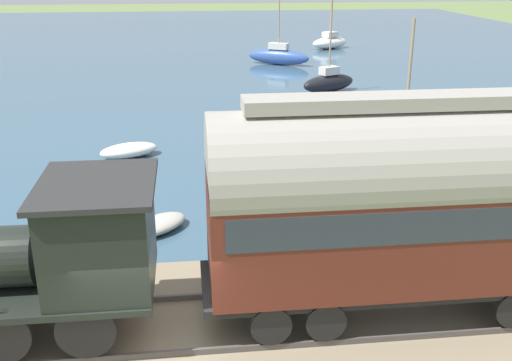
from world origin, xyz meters
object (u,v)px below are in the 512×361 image
Objects in this scene: rowboat_mid_harbor at (158,225)px; sailboat_navy at (402,158)px; sailboat_black at (329,82)px; steam_locomotive at (38,251)px; passenger_coach at (413,197)px; rowboat_far_out at (129,150)px; sailboat_blue at (278,56)px; sailboat_white at (330,42)px.

sailboat_navy is at bearing -112.73° from rowboat_mid_harbor.
sailboat_black is at bearing -71.90° from rowboat_mid_harbor.
steam_locomotive is at bearing 128.63° from sailboat_black.
rowboat_far_out is (12.67, 6.51, -2.79)m from passenger_coach.
rowboat_far_out is at bearing 109.80° from sailboat_black.
sailboat_navy is at bearing -146.99° from sailboat_blue.
passenger_coach is 1.29× the size of sailboat_blue.
sailboat_white is at bearing -65.53° from rowboat_mid_harbor.
steam_locomotive reaches higher than rowboat_far_out.
steam_locomotive is 34.96m from sailboat_blue.
sailboat_black is at bearing 22.03° from sailboat_navy.
steam_locomotive is at bearing -164.28° from sailboat_blue.
steam_locomotive is 44.15m from sailboat_white.
sailboat_blue reaches higher than steam_locomotive.
steam_locomotive is 2.29× the size of rowboat_far_out.
rowboat_mid_harbor is at bearing 137.52° from sailboat_navy.
steam_locomotive is 1.08× the size of sailboat_white.
passenger_coach is at bearing 140.02° from sailboat_white.
sailboat_navy reaches higher than passenger_coach.
passenger_coach is 1.47× the size of sailboat_navy.
steam_locomotive is 6.32m from rowboat_mid_harbor.
rowboat_mid_harbor is (-3.41, 8.34, -0.57)m from sailboat_navy.
steam_locomotive is 26.18m from sailboat_black.
steam_locomotive is at bearing 131.14° from sailboat_white.
sailboat_blue is 22.82m from rowboat_far_out.
sailboat_blue reaches higher than rowboat_mid_harbor.
sailboat_blue is 3.06× the size of rowboat_mid_harbor.
sailboat_navy reaches higher than sailboat_black.
sailboat_white is 0.97× the size of sailboat_navy.
rowboat_far_out is (-20.92, 9.10, -0.37)m from sailboat_blue.
sailboat_navy reaches higher than rowboat_far_out.
passenger_coach is at bearing 143.83° from sailboat_black.
sailboat_navy is (-24.52, -0.62, 0.12)m from sailboat_blue.
sailboat_navy is at bearing 142.42° from sailboat_white.
rowboat_mid_harbor is at bearing 126.58° from sailboat_black.
rowboat_mid_harbor is at bearing -163.87° from sailboat_blue.
sailboat_white reaches higher than steam_locomotive.
sailboat_black is (23.71, -10.98, -1.74)m from steam_locomotive.
rowboat_mid_harbor is at bearing 168.57° from rowboat_far_out.
rowboat_far_out is at bearing -33.83° from rowboat_mid_harbor.
steam_locomotive is at bearing 117.15° from rowboat_mid_harbor.
rowboat_far_out is at bearing 94.93° from sailboat_navy.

